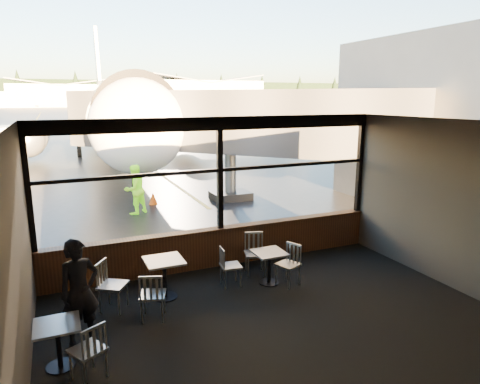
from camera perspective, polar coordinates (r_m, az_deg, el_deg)
ground_plane at (r=129.09m, az=-22.29°, el=9.87°), size 520.00×520.00×0.00m
carpet_floor at (r=7.92m, az=5.57°, el=-17.13°), size 8.00×6.00×0.01m
ceiling at (r=6.90m, az=6.19°, el=8.97°), size 8.00×6.00×0.04m
wall_left at (r=6.39m, az=-27.67°, el=-8.80°), size 0.04×6.00×3.50m
wall_right at (r=9.76m, az=26.83°, el=-1.69°), size 0.04×6.00×3.50m
wall_back at (r=5.02m, az=23.37°, el=-14.18°), size 8.00×0.04×3.50m
window_sill at (r=10.21m, az=-2.60°, el=-7.34°), size 8.00×0.28×0.90m
window_header at (r=9.62m, az=-2.77°, el=9.12°), size 8.00×0.18×0.30m
mullion_left at (r=9.17m, az=-26.46°, el=0.39°), size 0.12×0.12×2.60m
mullion_centre at (r=9.76m, az=-2.70°, el=2.37°), size 0.12×0.12×2.60m
mullion_right at (r=11.74m, az=15.67°, el=3.64°), size 0.12×0.12×2.60m
window_transom at (r=9.74m, az=-2.71°, el=2.95°), size 8.00×0.10×0.08m
airliner at (r=29.82m, az=-17.04°, el=14.48°), size 30.20×35.57×10.42m
jet_bridge at (r=16.16m, az=2.33°, el=7.02°), size 8.89×10.86×4.74m
cafe_table_near at (r=9.30m, az=3.90°, el=-10.03°), size 0.65×0.65×0.71m
cafe_table_mid at (r=8.76m, az=-10.01°, el=-11.33°), size 0.73×0.73×0.81m
cafe_table_left at (r=7.18m, az=-23.01°, el=-18.35°), size 0.64×0.64×0.70m
chair_near_e at (r=9.23m, az=6.40°, el=-9.65°), size 0.63×0.63×0.90m
chair_near_w at (r=9.16m, az=-1.25°, el=-9.87°), size 0.52×0.52×0.86m
chair_near_n at (r=9.69m, az=2.03°, el=-8.30°), size 0.64×0.64×0.95m
chair_mid_s at (r=8.00m, az=-11.54°, el=-13.34°), size 0.64×0.64×0.92m
chair_mid_w at (r=8.49m, az=-16.58°, el=-11.90°), size 0.73×0.73×0.97m
chair_left_s at (r=6.74m, az=-19.67°, el=-19.27°), size 0.66×0.66×0.89m
passenger at (r=7.46m, az=-20.59°, el=-12.39°), size 0.74×0.61×1.75m
ground_crew at (r=14.98m, az=-13.86°, el=0.32°), size 1.03×0.97×1.69m
cone_nose at (r=16.29m, az=-11.51°, el=-0.83°), size 0.33×0.33×0.45m
cone_wing at (r=28.57m, az=-29.03°, el=3.62°), size 0.39×0.39×0.54m
terminal_annex at (r=17.67m, az=26.19°, el=8.28°), size 5.00×7.00×6.00m
hangar_mid at (r=194.02m, az=-22.98°, el=11.88°), size 38.00×15.00×10.00m
hangar_right at (r=197.45m, az=-4.86°, el=13.09°), size 50.00×20.00×12.00m
fuel_tank_b at (r=191.71m, az=-28.99°, el=10.72°), size 8.00×8.00×6.00m
fuel_tank_c at (r=191.10m, az=-25.96°, el=11.02°), size 8.00×8.00×6.00m
treeline at (r=219.02m, az=-23.12°, el=12.10°), size 360.00×3.00×12.00m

